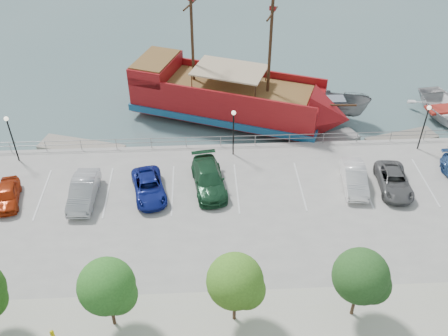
{
  "coord_description": "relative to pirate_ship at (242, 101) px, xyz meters",
  "views": [
    {
      "loc": [
        -2.49,
        -27.82,
        25.02
      ],
      "look_at": [
        -1.0,
        2.0,
        2.0
      ],
      "focal_mm": 40.0,
      "sensor_mm": 36.0,
      "label": 1
    }
  ],
  "objects": [
    {
      "name": "ground",
      "position": [
        -1.3,
        -13.33,
        -2.22
      ],
      "size": [
        160.0,
        160.0,
        0.0
      ],
      "primitive_type": "plane",
      "color": "#456265"
    },
    {
      "name": "sidewalk",
      "position": [
        -1.3,
        -23.33,
        -1.21
      ],
      "size": [
        100.0,
        4.0,
        0.05
      ],
      "primitive_type": "cube",
      "color": "beige",
      "rests_on": "land_slab"
    },
    {
      "name": "seawall_railing",
      "position": [
        -1.3,
        -5.53,
        -0.7
      ],
      "size": [
        50.0,
        0.06,
        1.0
      ],
      "color": "gray",
      "rests_on": "land_slab"
    },
    {
      "name": "pirate_ship",
      "position": [
        0.0,
        0.0,
        0.0
      ],
      "size": [
        21.33,
        12.81,
        13.28
      ],
      "rotation": [
        0.0,
        0.0,
        -0.37
      ],
      "color": "maroon",
      "rests_on": "ground"
    },
    {
      "name": "patrol_boat",
      "position": [
        8.92,
        -0.01,
        -0.94
      ],
      "size": [
        7.09,
        4.71,
        2.57
      ],
      "primitive_type": "imported",
      "rotation": [
        0.0,
        0.0,
        1.2
      ],
      "color": "slate",
      "rests_on": "ground"
    },
    {
      "name": "speedboat",
      "position": [
        19.91,
        -0.53,
        -1.4
      ],
      "size": [
        6.62,
        8.59,
        1.64
      ],
      "primitive_type": "imported",
      "rotation": [
        0.0,
        0.0,
        0.13
      ],
      "color": "silver",
      "rests_on": "ground"
    },
    {
      "name": "dock_west",
      "position": [
        -14.72,
        -4.13,
        -2.0
      ],
      "size": [
        7.99,
        4.33,
        0.44
      ],
      "primitive_type": "cube",
      "rotation": [
        0.0,
        0.0,
        -0.29
      ],
      "color": "gray",
      "rests_on": "ground"
    },
    {
      "name": "dock_mid",
      "position": [
        7.28,
        -4.13,
        -2.04
      ],
      "size": [
        6.77,
        4.03,
        0.37
      ],
      "primitive_type": "cube",
      "rotation": [
        0.0,
        0.0,
        0.36
      ],
      "color": "gray",
      "rests_on": "ground"
    },
    {
      "name": "dock_east",
      "position": [
        14.4,
        -4.13,
        -2.03
      ],
      "size": [
        6.95,
        3.57,
        0.38
      ],
      "primitive_type": "cube",
      "rotation": [
        0.0,
        0.0,
        0.26
      ],
      "color": "gray",
      "rests_on": "ground"
    },
    {
      "name": "fire_hydrant",
      "position": [
        -12.66,
        -24.13,
        -0.85
      ],
      "size": [
        0.24,
        0.24,
        0.7
      ],
      "rotation": [
        0.0,
        0.0,
        -0.34
      ],
      "color": "#D0C200",
      "rests_on": "sidewalk"
    },
    {
      "name": "lamp_post_left",
      "position": [
        -19.3,
        -6.83,
        1.72
      ],
      "size": [
        0.36,
        0.36,
        4.28
      ],
      "color": "black",
      "rests_on": "land_slab"
    },
    {
      "name": "lamp_post_mid",
      "position": [
        -1.3,
        -6.83,
        1.72
      ],
      "size": [
        0.36,
        0.36,
        4.28
      ],
      "color": "black",
      "rests_on": "land_slab"
    },
    {
      "name": "lamp_post_right",
      "position": [
        14.7,
        -6.83,
        1.72
      ],
      "size": [
        0.36,
        0.36,
        4.28
      ],
      "color": "black",
      "rests_on": "land_slab"
    },
    {
      "name": "tree_c",
      "position": [
        -9.16,
        -23.4,
        2.07
      ],
      "size": [
        3.3,
        3.2,
        5.0
      ],
      "color": "#473321",
      "rests_on": "sidewalk"
    },
    {
      "name": "tree_d",
      "position": [
        -2.16,
        -23.4,
        2.07
      ],
      "size": [
        3.3,
        3.2,
        5.0
      ],
      "color": "#473321",
      "rests_on": "sidewalk"
    },
    {
      "name": "tree_e",
      "position": [
        4.84,
        -23.4,
        2.07
      ],
      "size": [
        3.3,
        3.2,
        5.0
      ],
      "color": "#473321",
      "rests_on": "sidewalk"
    },
    {
      "name": "parked_car_a",
      "position": [
        -18.57,
        -12.09,
        -0.55
      ],
      "size": [
        2.28,
        4.2,
        1.36
      ],
      "primitive_type": "imported",
      "rotation": [
        0.0,
        0.0,
        0.18
      ],
      "color": "#A92E0D",
      "rests_on": "land_slab"
    },
    {
      "name": "parked_car_b",
      "position": [
        -12.91,
        -12.11,
        -0.41
      ],
      "size": [
        1.88,
        5.0,
        1.63
      ],
      "primitive_type": "imported",
      "rotation": [
        0.0,
        0.0,
        -0.03
      ],
      "color": "#AAABAE",
      "rests_on": "land_slab"
    },
    {
      "name": "parked_car_c",
      "position": [
        -8.05,
        -11.76,
        -0.54
      ],
      "size": [
        3.25,
        5.3,
        1.37
      ],
      "primitive_type": "imported",
      "rotation": [
        0.0,
        0.0,
        0.21
      ],
      "color": "navy",
      "rests_on": "land_slab"
    },
    {
      "name": "parked_car_d",
      "position": [
        -3.48,
        -11.11,
        -0.41
      ],
      "size": [
        3.02,
        5.89,
        1.64
      ],
      "primitive_type": "imported",
      "rotation": [
        0.0,
        0.0,
        0.13
      ],
      "color": "#1C492C",
      "rests_on": "land_slab"
    },
    {
      "name": "parked_car_f",
      "position": [
        7.84,
        -11.54,
        -0.45
      ],
      "size": [
        2.11,
        4.87,
        1.56
      ],
      "primitive_type": "imported",
      "rotation": [
        0.0,
        0.0,
        -0.1
      ],
      "color": "white",
      "rests_on": "land_slab"
    },
    {
      "name": "parked_car_g",
      "position": [
        10.84,
        -11.95,
        -0.54
      ],
      "size": [
        2.67,
        5.07,
        1.36
      ],
      "primitive_type": "imported",
      "rotation": [
        0.0,
        0.0,
        -0.08
      ],
      "color": "#5D5D5E",
      "rests_on": "land_slab"
    }
  ]
}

